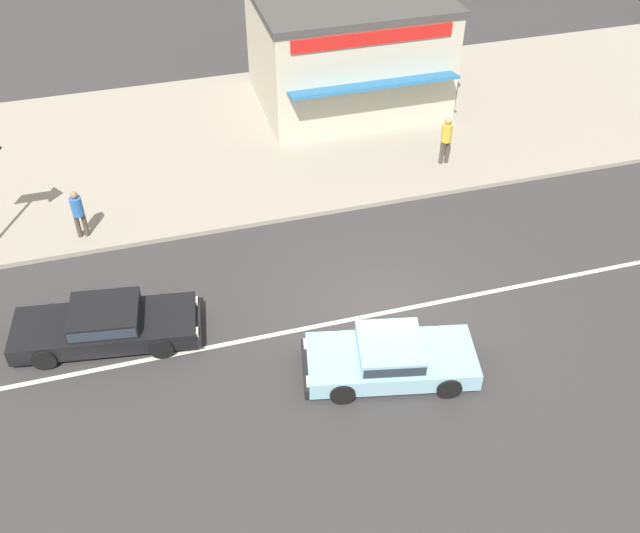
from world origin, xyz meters
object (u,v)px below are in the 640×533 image
(sedan_black_0, at_px, (106,324))
(pedestrian_by_shop, at_px, (446,137))
(sedan_pale_blue_3, at_px, (390,357))
(pedestrian_near_clock, at_px, (78,211))
(shopfront_corner_warung, at_px, (348,49))

(sedan_black_0, bearing_deg, pedestrian_by_shop, 24.74)
(sedan_pale_blue_3, distance_m, pedestrian_near_clock, 10.12)
(sedan_black_0, xyz_separation_m, shopfront_corner_warung, (9.52, 10.27, 1.66))
(shopfront_corner_warung, bearing_deg, pedestrian_near_clock, -149.40)
(sedan_black_0, relative_size, pedestrian_by_shop, 2.87)
(sedan_black_0, distance_m, pedestrian_near_clock, 4.43)
(sedan_black_0, xyz_separation_m, pedestrian_near_clock, (-0.45, 4.37, 0.52))
(pedestrian_near_clock, bearing_deg, pedestrian_by_shop, 4.14)
(sedan_black_0, relative_size, sedan_pale_blue_3, 1.10)
(pedestrian_near_clock, distance_m, shopfront_corner_warung, 11.63)
(sedan_pale_blue_3, xyz_separation_m, shopfront_corner_warung, (3.04, 13.25, 1.67))
(shopfront_corner_warung, bearing_deg, pedestrian_by_shop, -70.05)
(sedan_pale_blue_3, distance_m, pedestrian_by_shop, 9.56)
(sedan_pale_blue_3, bearing_deg, shopfront_corner_warung, 77.09)
(pedestrian_near_clock, relative_size, shopfront_corner_warung, 0.24)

